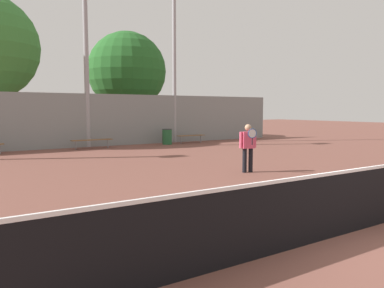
{
  "coord_description": "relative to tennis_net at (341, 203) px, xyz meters",
  "views": [
    {
      "loc": [
        -5.22,
        -3.7,
        2.05
      ],
      "look_at": [
        1.38,
        6.67,
        0.9
      ],
      "focal_mm": 35.0,
      "sensor_mm": 36.0,
      "label": 1
    }
  ],
  "objects": [
    {
      "name": "tree_green_broad",
      "position": [
        5.4,
        21.68,
        4.2
      ],
      "size": [
        5.57,
        5.57,
        7.54
      ],
      "color": "brown",
      "rests_on": "ground_plane"
    },
    {
      "name": "tennis_player",
      "position": [
        2.75,
        5.46,
        0.35
      ],
      "size": [
        0.59,
        0.46,
        1.56
      ],
      "rotation": [
        0.0,
        0.0,
        -0.21
      ],
      "color": "black",
      "rests_on": "ground_plane"
    },
    {
      "name": "ground_plane",
      "position": [
        0.0,
        0.0,
        -0.54
      ],
      "size": [
        100.0,
        100.0,
        0.0
      ],
      "primitive_type": "plane",
      "color": "brown"
    },
    {
      "name": "back_fence",
      "position": [
        0.0,
        16.32,
        0.9
      ],
      "size": [
        27.1,
        0.06,
        2.88
      ],
      "color": "gray",
      "rests_on": "ground_plane"
    },
    {
      "name": "trash_bin",
      "position": [
        5.18,
        15.35,
        -0.09
      ],
      "size": [
        0.58,
        0.58,
        0.9
      ],
      "color": "#235B33",
      "rests_on": "ground_plane"
    },
    {
      "name": "bench_adjacent_court",
      "position": [
        0.77,
        15.38,
        -0.11
      ],
      "size": [
        2.11,
        0.4,
        0.47
      ],
      "color": "brown",
      "rests_on": "ground_plane"
    },
    {
      "name": "light_pole_near_left",
      "position": [
        0.87,
        16.36,
        4.85
      ],
      "size": [
        0.9,
        0.6,
        9.23
      ],
      "color": "#939399",
      "rests_on": "ground_plane"
    },
    {
      "name": "bench_courtside_near",
      "position": [
        6.85,
        15.38,
        -0.11
      ],
      "size": [
        1.78,
        0.4,
        0.47
      ],
      "color": "brown",
      "rests_on": "ground_plane"
    },
    {
      "name": "tennis_net",
      "position": [
        0.0,
        0.0,
        0.0
      ],
      "size": [
        11.08,
        0.09,
        1.07
      ],
      "color": "black",
      "rests_on": "ground_plane"
    },
    {
      "name": "light_pole_far_right",
      "position": [
        6.27,
        16.38,
        5.54
      ],
      "size": [
        0.9,
        0.6,
        10.19
      ],
      "color": "#939399",
      "rests_on": "ground_plane"
    }
  ]
}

